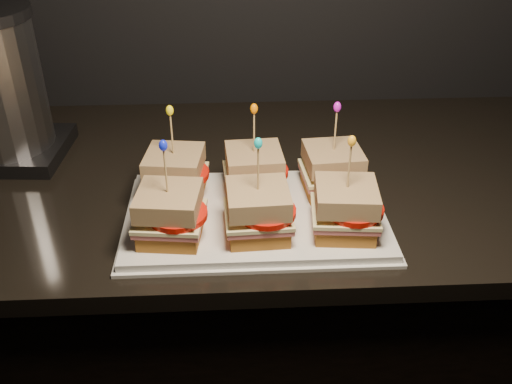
{
  "coord_description": "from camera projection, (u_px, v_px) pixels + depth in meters",
  "views": [
    {
      "loc": [
        0.46,
        0.76,
        1.42
      ],
      "look_at": [
        0.5,
        1.52,
        0.94
      ],
      "focal_mm": 40.0,
      "sensor_mm": 36.0,
      "label": 1
    }
  ],
  "objects": [
    {
      "name": "sandwich_1_tomato",
      "position": [
        262.0,
        172.0,
        0.94
      ],
      "size": [
        0.09,
        0.09,
        0.01
      ],
      "primitive_type": "cylinder",
      "color": "red",
      "rests_on": "sandwich_1_cheese"
    },
    {
      "name": "sandwich_4_tomato",
      "position": [
        266.0,
        212.0,
        0.84
      ],
      "size": [
        0.09,
        0.09,
        0.01
      ],
      "primitive_type": "cylinder",
      "color": "red",
      "rests_on": "sandwich_4_cheese"
    },
    {
      "name": "sandwich_1_ham",
      "position": [
        254.0,
        178.0,
        0.95
      ],
      "size": [
        0.1,
        0.1,
        0.01
      ],
      "primitive_type": "cube",
      "rotation": [
        0.0,
        0.0,
        0.06
      ],
      "color": "#CD585A",
      "rests_on": "sandwich_1_bread_bot"
    },
    {
      "name": "sandwich_0_pick",
      "position": [
        172.0,
        137.0,
        0.9
      ],
      "size": [
        0.0,
        0.0,
        0.09
      ],
      "primitive_type": "cylinder",
      "color": "tan",
      "rests_on": "sandwich_0_bread_top"
    },
    {
      "name": "sandwich_4_frill",
      "position": [
        258.0,
        143.0,
        0.78
      ],
      "size": [
        0.01,
        0.01,
        0.02
      ],
      "primitive_type": "ellipsoid",
      "color": "#10C2C1",
      "rests_on": "sandwich_4_pick"
    },
    {
      "name": "sandwich_2_ham",
      "position": [
        332.0,
        176.0,
        0.95
      ],
      "size": [
        0.1,
        0.1,
        0.01
      ],
      "primitive_type": "cube",
      "rotation": [
        0.0,
        0.0,
        0.07
      ],
      "color": "#CD585A",
      "rests_on": "sandwich_2_bread_bot"
    },
    {
      "name": "sandwich_5_bread_top",
      "position": [
        346.0,
        196.0,
        0.84
      ],
      "size": [
        0.1,
        0.1,
        0.03
      ],
      "primitive_type": "cube",
      "rotation": [
        0.0,
        0.0,
        -0.09
      ],
      "color": "brown",
      "rests_on": "sandwich_5_tomato"
    },
    {
      "name": "sandwich_3_pick",
      "position": [
        166.0,
        174.0,
        0.8
      ],
      "size": [
        0.0,
        0.0,
        0.09
      ],
      "primitive_type": "cylinder",
      "color": "tan",
      "rests_on": "sandwich_3_bread_top"
    },
    {
      "name": "sandwich_4_bread_bot",
      "position": [
        258.0,
        226.0,
        0.86
      ],
      "size": [
        0.09,
        0.09,
        0.02
      ],
      "primitive_type": "cube",
      "rotation": [
        0.0,
        0.0,
        0.05
      ],
      "color": "brown",
      "rests_on": "platter"
    },
    {
      "name": "sandwich_0_tomato",
      "position": [
        182.0,
        174.0,
        0.93
      ],
      "size": [
        0.09,
        0.09,
        0.01
      ],
      "primitive_type": "cylinder",
      "color": "red",
      "rests_on": "sandwich_0_cheese"
    },
    {
      "name": "sandwich_1_frill",
      "position": [
        254.0,
        109.0,
        0.88
      ],
      "size": [
        0.01,
        0.01,
        0.02
      ],
      "primitive_type": "ellipsoid",
      "color": "orange",
      "rests_on": "sandwich_1_pick"
    },
    {
      "name": "granite_slab",
      "position": [
        246.0,
        178.0,
        1.07
      ],
      "size": [
        2.47,
        0.66,
        0.03
      ],
      "primitive_type": "cube",
      "color": "black",
      "rests_on": "cabinet"
    },
    {
      "name": "platter_rim",
      "position": [
        256.0,
        219.0,
        0.92
      ],
      "size": [
        0.42,
        0.27,
        0.01
      ],
      "primitive_type": "cube",
      "color": "white",
      "rests_on": "granite_slab"
    },
    {
      "name": "sandwich_0_cheese",
      "position": [
        175.0,
        176.0,
        0.94
      ],
      "size": [
        0.11,
        0.11,
        0.01
      ],
      "primitive_type": "cube",
      "rotation": [
        0.0,
        0.0,
        -0.12
      ],
      "color": "#F6EAA1",
      "rests_on": "sandwich_0_ham"
    },
    {
      "name": "sandwich_4_pick",
      "position": [
        258.0,
        171.0,
        0.81
      ],
      "size": [
        0.0,
        0.0,
        0.09
      ],
      "primitive_type": "cylinder",
      "color": "tan",
      "rests_on": "sandwich_4_bread_top"
    },
    {
      "name": "sandwich_2_tomato",
      "position": [
        340.0,
        170.0,
        0.94
      ],
      "size": [
        0.09,
        0.09,
        0.01
      ],
      "primitive_type": "cylinder",
      "color": "red",
      "rests_on": "sandwich_2_cheese"
    },
    {
      "name": "sandwich_0_ham",
      "position": [
        176.0,
        180.0,
        0.94
      ],
      "size": [
        0.11,
        0.1,
        0.01
      ],
      "primitive_type": "cube",
      "rotation": [
        0.0,
        0.0,
        -0.12
      ],
      "color": "#CD585A",
      "rests_on": "sandwich_0_bread_bot"
    },
    {
      "name": "sandwich_2_bread_bot",
      "position": [
        331.0,
        184.0,
        0.96
      ],
      "size": [
        0.09,
        0.09,
        0.02
      ],
      "primitive_type": "cube",
      "rotation": [
        0.0,
        0.0,
        0.07
      ],
      "color": "brown",
      "rests_on": "platter"
    },
    {
      "name": "sandwich_2_bread_top",
      "position": [
        333.0,
        158.0,
        0.94
      ],
      "size": [
        0.1,
        0.1,
        0.03
      ],
      "primitive_type": "cube",
      "rotation": [
        0.0,
        0.0,
        0.07
      ],
      "color": "brown",
      "rests_on": "sandwich_2_tomato"
    },
    {
      "name": "sandwich_0_bread_bot",
      "position": [
        176.0,
        188.0,
        0.95
      ],
      "size": [
        0.1,
        0.1,
        0.02
      ],
      "primitive_type": "cube",
      "rotation": [
        0.0,
        0.0,
        -0.12
      ],
      "color": "brown",
      "rests_on": "platter"
    },
    {
      "name": "sandwich_4_cheese",
      "position": [
        258.0,
        214.0,
        0.85
      ],
      "size": [
        0.1,
        0.1,
        0.01
      ],
      "primitive_type": "cube",
      "rotation": [
        0.0,
        0.0,
        0.05
      ],
      "color": "#F6EAA1",
      "rests_on": "sandwich_4_ham"
    },
    {
      "name": "sandwich_5_ham",
      "position": [
        344.0,
        215.0,
        0.86
      ],
      "size": [
        0.11,
        0.1,
        0.01
      ],
      "primitive_type": "cube",
      "rotation": [
        0.0,
        0.0,
        -0.09
      ],
      "color": "#CD585A",
      "rests_on": "sandwich_5_bread_bot"
    },
    {
      "name": "sandwich_0_frill",
      "position": [
        170.0,
        110.0,
        0.88
      ],
      "size": [
        0.01,
        0.01,
        0.02
      ],
      "primitive_type": "ellipsoid",
      "color": "yellow",
      "rests_on": "sandwich_0_pick"
    },
    {
      "name": "sandwich_1_cheese",
      "position": [
        254.0,
        174.0,
        0.95
      ],
      "size": [
        0.1,
        0.1,
        0.01
      ],
      "primitive_type": "cube",
      "rotation": [
        0.0,
        0.0,
        0.06
      ],
      "color": "#F6EAA1",
      "rests_on": "sandwich_1_ham"
    },
    {
      "name": "appliance_base",
      "position": [
        8.0,
        149.0,
        1.1
      ],
      "size": [
        0.23,
        0.2,
        0.03
      ],
      "primitive_type": "cube",
      "rotation": [
        0.0,
        0.0,
        -0.07
      ],
      "color": "#262628",
      "rests_on": "granite_slab"
    },
    {
      "name": "sandwich_3_frill",
      "position": [
        163.0,
        145.0,
        0.78
      ],
      "size": [
        0.01,
        0.01,
        0.02
      ],
      "primitive_type": "ellipsoid",
      "color": "#1322E4",
      "rests_on": "sandwich_3_pick"
    },
    {
      "name": "sandwich_5_frill",
      "position": [
        352.0,
        141.0,
        0.79
      ],
      "size": [
        0.01,
        0.01,
        0.02
      ],
      "primitive_type": "ellipsoid",
      "color": "orange",
      "rests_on": "sandwich_5_pick"
    },
    {
      "name": "sandwich_4_ham",
      "position": [
        258.0,
        218.0,
        0.85
      ],
      "size": [
        0.1,
        0.1,
        0.01
      ],
      "primitive_type": "cube",
      "rotation": [
        0.0,
        0.0,
        0.05
      ],
      "color": "#CD585A",
      "rests_on": "sandwich_4_bread_bot"
    },
    {
      "name": "sandwich_5_bread_bot",
      "position": [
        344.0,
        224.0,
        0.86
      ],
      "size": [
        0.1,
        0.1,
        0.02
      ],
      "primitive_type": "cube",
      "rotation": [
        0.0,
        0.0,
        -0.09
      ],
      "color": "brown",
      "rests_on": "platter"
    },
    {
      "name": "sandwich_1_pick",
      "position": [
        254.0,
        135.0,
        0.91
      ],
      "size": [
        0.0,
        0.0,
        0.09
      ],
      "primitive_type": "cylinder",
      "color": "tan",
      "rests_on": "sandwich_1_bread_top"
    },
    {
      "name": "cabinet",
      "position": [
        248.0,
        344.0,
        1.31
      ],
      "size": [
        2.43,
        0.62,
        0.86
      ],
      "primitive_type": "cube",
      "color": "black",
      "rests_on": "ground"
    },
    {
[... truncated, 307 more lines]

